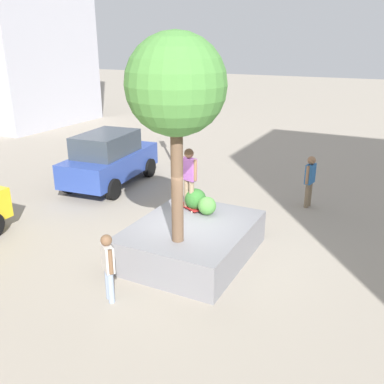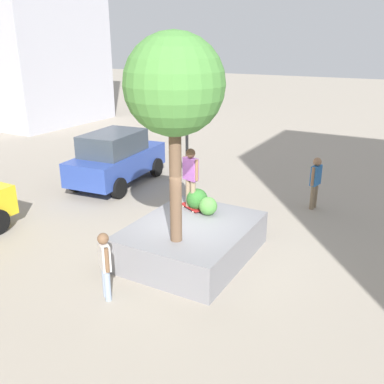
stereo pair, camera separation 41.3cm
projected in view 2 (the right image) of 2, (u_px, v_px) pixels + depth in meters
ground_plane at (188, 253)px, 11.32m from camera, size 120.00×120.00×0.00m
planter_ledge at (192, 240)px, 11.04m from camera, size 3.56×2.84×0.90m
plaza_tree at (174, 87)px, 8.86m from camera, size 2.18×2.18×4.70m
boxwood_shrub at (208, 206)px, 11.44m from camera, size 0.50×0.50×0.50m
hedge_clump at (197, 199)px, 11.81m from camera, size 0.60×0.60×0.60m
skateboard at (191, 207)px, 11.88m from camera, size 0.55×0.81×0.07m
skateboarder at (191, 174)px, 11.55m from camera, size 0.32×0.55×1.68m
sedan_parked at (116, 158)px, 16.46m from camera, size 4.66×2.47×2.09m
traffic_light_corner at (187, 98)px, 16.62m from camera, size 0.37×0.37×4.77m
pedestrian_crossing at (105, 262)px, 9.05m from camera, size 0.39×0.45×1.58m
bystander_watching at (315, 179)px, 14.02m from camera, size 0.59×0.28×1.78m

